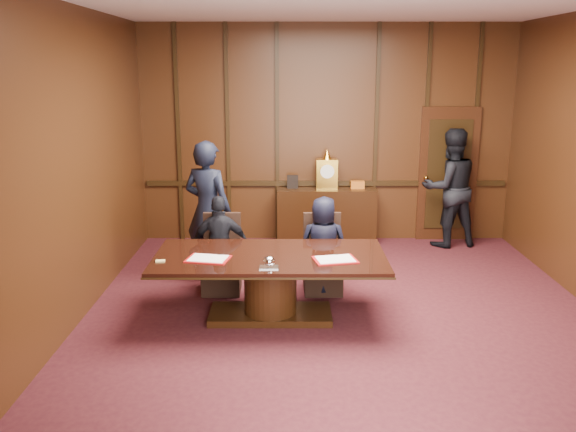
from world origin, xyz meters
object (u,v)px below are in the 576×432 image
(witness_left, at_px, (208,210))
(witness_right, at_px, (450,188))
(sideboard, at_px, (326,214))
(signatory_left, at_px, (220,245))
(conference_table, at_px, (270,276))
(signatory_right, at_px, (323,246))

(witness_left, xyz_separation_m, witness_right, (3.66, 1.49, 0.00))
(sideboard, relative_size, signatory_left, 1.26)
(sideboard, distance_m, conference_table, 3.21)
(signatory_right, bearing_deg, sideboard, -92.36)
(sideboard, xyz_separation_m, signatory_right, (-0.18, -2.30, 0.14))
(conference_table, xyz_separation_m, signatory_right, (0.65, 0.80, 0.12))
(sideboard, bearing_deg, signatory_left, -122.75)
(signatory_right, height_order, witness_right, witness_right)
(signatory_left, relative_size, witness_right, 0.67)
(witness_left, bearing_deg, witness_right, -133.76)
(conference_table, distance_m, signatory_right, 1.04)
(signatory_right, bearing_deg, witness_left, -20.99)
(sideboard, height_order, witness_right, witness_right)
(conference_table, relative_size, witness_left, 1.39)
(conference_table, distance_m, signatory_left, 1.04)
(conference_table, xyz_separation_m, witness_right, (2.78, 2.94, 0.44))
(signatory_left, bearing_deg, witness_right, -150.37)
(conference_table, height_order, signatory_left, signatory_left)
(sideboard, bearing_deg, witness_right, -4.69)
(signatory_left, bearing_deg, conference_table, 126.75)
(signatory_left, height_order, witness_right, witness_right)
(conference_table, height_order, witness_left, witness_left)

